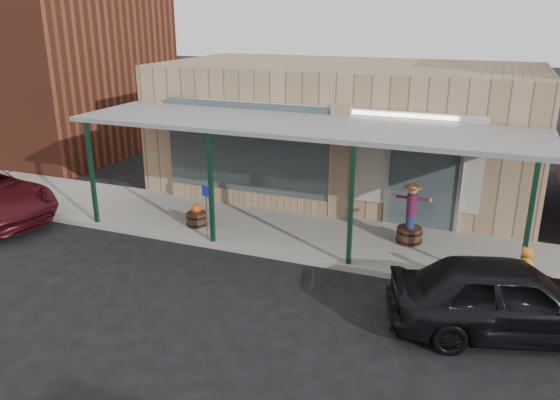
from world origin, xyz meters
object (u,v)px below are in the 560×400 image
at_px(barrel_pumpkin, 197,217).
at_px(parked_sedan, 509,298).
at_px(barrel_scarecrow, 410,223).
at_px(handicap_sign, 206,204).

distance_m(barrel_pumpkin, parked_sedan, 8.34).
xyz_separation_m(barrel_pumpkin, parked_sedan, (7.99, -2.36, 0.36)).
bearing_deg(parked_sedan, barrel_pumpkin, 57.03).
height_order(barrel_scarecrow, parked_sedan, barrel_scarecrow).
bearing_deg(handicap_sign, barrel_scarecrow, 37.80).
distance_m(barrel_scarecrow, barrel_pumpkin, 5.75).
relative_size(barrel_pumpkin, handicap_sign, 0.52).
bearing_deg(barrel_pumpkin, handicap_sign, -40.96).
distance_m(barrel_pumpkin, handicap_sign, 1.07).
bearing_deg(parked_sedan, barrel_scarecrow, 18.56).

